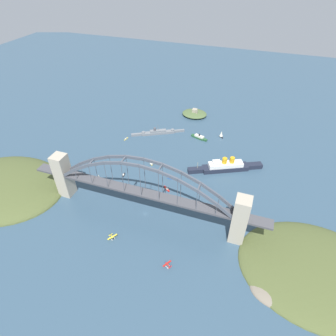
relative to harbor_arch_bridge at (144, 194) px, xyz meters
name	(u,v)px	position (x,y,z in m)	size (l,w,h in m)	color
ground_plane	(145,214)	(0.00, 0.00, -31.70)	(1400.00, 1400.00, 0.00)	#334C60
harbor_arch_bridge	(144,194)	(0.00, 0.00, 0.00)	(270.97, 16.13, 75.92)	#ADA38E
headland_west_shore	(2,188)	(-189.08, -20.79, -31.70)	(159.23, 127.38, 26.09)	#4C562D
headland_east_shore	(315,273)	(181.29, -15.54, -31.70)	(148.27, 119.65, 18.59)	#4C562D
ocean_liner	(226,166)	(72.33, 111.64, -25.95)	(96.74, 53.98, 20.01)	#1E2333
naval_cruiser	(158,132)	(-49.59, 168.63, -28.78)	(78.39, 45.91, 16.96)	slate
harbor_ferry_steamer	(199,137)	(17.98, 177.52, -29.28)	(28.25, 13.26, 7.90)	#23512D
fort_island_mid_harbor	(195,114)	(-9.48, 250.15, -27.89)	(44.27, 37.63, 13.46)	#4C6038
seaplane_taxiing_near_bridge	(112,237)	(-18.85, -43.82, -29.74)	(8.57, 10.57, 4.80)	#B7B7B2
seaplane_second_in_formation	(168,265)	(47.18, -55.33, -29.59)	(8.69, 9.49, 4.91)	#B7B7B2
small_boat_0	(126,139)	(-91.02, 136.26, -30.82)	(2.88, 9.80, 2.48)	gold
small_boat_1	(151,162)	(-28.09, 89.05, -27.26)	(7.09, 8.75, 9.46)	gold
small_boat_2	(99,177)	(-81.92, 36.85, -28.07)	(5.01, 6.19, 7.73)	black
small_boat_3	(172,179)	(9.62, 68.55, -30.99)	(12.08, 3.20, 2.00)	#234C8C
small_boat_4	(221,134)	(50.24, 194.22, -26.30)	(8.18, 8.99, 11.62)	black
small_boat_5	(124,175)	(-54.37, 53.68, -30.85)	(3.11, 9.25, 2.36)	black
small_boat_6	(167,189)	(9.64, 47.41, -30.87)	(10.31, 8.91, 2.22)	#B2231E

